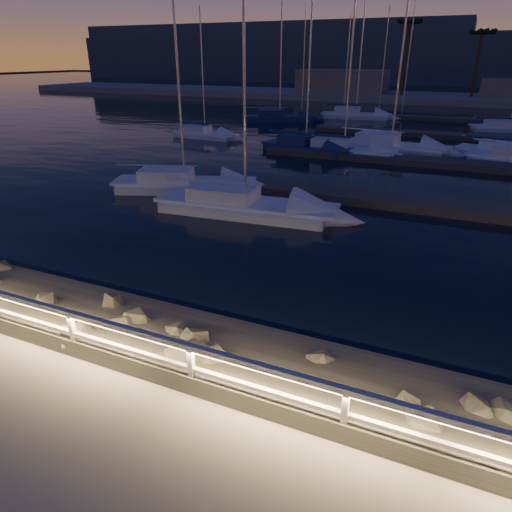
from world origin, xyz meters
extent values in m
plane|color=gray|center=(0.00, 0.00, 0.00)|extent=(400.00, 400.00, 0.00)
cube|color=#5F5C51|center=(0.00, 1.50, -0.30)|extent=(240.00, 3.45, 1.29)
plane|color=black|center=(0.00, 80.00, -0.60)|extent=(320.00, 320.00, 0.00)
plane|color=black|center=(0.00, 0.00, -1.20)|extent=(400.00, 400.00, 0.00)
cube|color=white|center=(-5.00, 0.00, 0.50)|extent=(0.11, 0.11, 1.00)
cube|color=white|center=(-2.00, 0.00, 0.50)|extent=(0.11, 0.11, 1.00)
cube|color=white|center=(1.00, 0.00, 0.50)|extent=(0.11, 0.11, 1.00)
cube|color=white|center=(0.00, 0.00, 1.00)|extent=(44.00, 0.12, 0.12)
cube|color=white|center=(0.00, 0.00, 0.50)|extent=(44.00, 0.09, 0.09)
cube|color=#EFBF6B|center=(0.00, -0.02, 0.92)|extent=(44.00, 0.04, 0.03)
sphere|color=#5F5C51|center=(-0.76, 1.79, -0.28)|extent=(1.09, 1.09, 1.09)
cube|color=#564F47|center=(0.00, 16.00, -0.40)|extent=(22.00, 2.00, 0.40)
cube|color=#564F47|center=(0.00, 26.00, -0.40)|extent=(22.00, 2.00, 0.40)
cube|color=#564F47|center=(0.00, 38.00, -0.40)|extent=(22.00, 2.00, 0.40)
cube|color=#564F47|center=(0.00, 50.00, -0.40)|extent=(22.00, 2.00, 0.40)
cube|color=gray|center=(0.00, 74.00, -0.20)|extent=(160.00, 14.00, 1.20)
cube|color=gray|center=(-18.00, 74.00, 1.80)|extent=(14.00, 8.00, 4.00)
cylinder|color=brown|center=(-8.00, 72.00, 5.65)|extent=(0.44, 0.44, 10.50)
cylinder|color=brown|center=(2.00, 73.00, 4.90)|extent=(0.44, 0.44, 9.00)
cube|color=#364254|center=(0.00, 130.00, 4.00)|extent=(220.00, 30.00, 14.00)
cube|color=#364254|center=(-60.00, 140.00, 6.00)|extent=(120.00, 25.00, 18.00)
cube|color=navy|center=(-8.54, 26.71, -0.45)|extent=(6.69, 3.52, 0.54)
cube|color=navy|center=(-8.54, 26.71, -0.11)|extent=(7.13, 3.33, 0.15)
cube|color=navy|center=(-9.40, 26.91, 0.24)|extent=(2.78, 2.12, 0.64)
cylinder|color=#B5B5BA|center=(-8.54, 26.71, 5.53)|extent=(0.12, 0.12, 11.07)
cylinder|color=#B5B5BA|center=(-9.83, 27.01, 0.73)|extent=(3.90, 0.98, 0.08)
cube|color=white|center=(-11.14, 14.16, -0.45)|extent=(7.32, 4.61, 0.54)
cube|color=white|center=(-11.14, 14.16, -0.11)|extent=(7.74, 4.49, 0.15)
cube|color=white|center=(-12.05, 13.82, 0.24)|extent=(3.14, 2.58, 0.64)
cylinder|color=#B5B5BA|center=(-11.14, 14.16, 6.03)|extent=(0.12, 0.12, 12.06)
cylinder|color=#B5B5BA|center=(-12.50, 13.65, 0.73)|extent=(4.09, 1.60, 0.08)
cube|color=white|center=(-6.54, 12.00, -0.45)|extent=(7.86, 3.20, 0.55)
cube|color=white|center=(-6.54, 12.00, -0.10)|extent=(8.47, 2.87, 0.15)
cube|color=white|center=(-7.60, 11.91, 0.25)|extent=(3.14, 2.17, 0.65)
cylinder|color=#B5B5BA|center=(-6.54, 12.00, 6.66)|extent=(0.12, 0.12, 13.32)
cylinder|color=#B5B5BA|center=(-8.13, 11.86, 0.76)|extent=(4.78, 0.49, 0.08)
cube|color=white|center=(-18.62, 29.29, -0.45)|extent=(5.73, 2.31, 0.48)
cube|color=white|center=(-18.62, 29.29, -0.15)|extent=(6.18, 2.07, 0.13)
cube|color=white|center=(-19.40, 29.35, 0.16)|extent=(2.28, 1.57, 0.56)
cylinder|color=#B5B5BA|center=(-18.62, 29.29, 4.80)|extent=(0.10, 0.10, 9.72)
cylinder|color=#B5B5BA|center=(-19.79, 29.38, 0.59)|extent=(3.50, 0.35, 0.07)
cube|color=white|center=(-5.71, 26.87, -0.45)|extent=(6.95, 2.58, 0.53)
cube|color=white|center=(-5.71, 26.87, -0.11)|extent=(7.51, 2.26, 0.15)
cube|color=white|center=(-6.66, 26.92, 0.23)|extent=(2.74, 1.83, 0.63)
cylinder|color=#B5B5BA|center=(-5.71, 26.87, 5.94)|extent=(0.12, 0.12, 11.91)
cylinder|color=#B5B5BA|center=(-7.14, 26.94, 0.72)|extent=(4.29, 0.26, 0.08)
cube|color=white|center=(4.69, 30.91, 0.19)|extent=(3.26, 2.48, 0.59)
cylinder|color=#B5B5BA|center=(4.19, 31.03, 0.64)|extent=(4.57, 1.13, 0.07)
cube|color=navy|center=(-16.72, 42.25, -0.45)|extent=(7.45, 5.14, 0.60)
cube|color=navy|center=(-16.72, 42.25, -0.07)|extent=(7.84, 5.07, 0.16)
cube|color=navy|center=(-17.61, 41.83, 0.32)|extent=(3.26, 2.78, 0.71)
cylinder|color=#B5B5BA|center=(-16.72, 42.25, 6.22)|extent=(0.13, 0.13, 12.35)
cylinder|color=#B5B5BA|center=(-18.06, 41.62, 0.87)|extent=(4.07, 1.95, 0.09)
cube|color=white|center=(-2.83, 29.76, -0.45)|extent=(7.96, 3.46, 0.60)
cube|color=white|center=(-2.83, 29.76, -0.07)|extent=(8.56, 3.15, 0.16)
cube|color=white|center=(-3.90, 29.88, 0.32)|extent=(3.21, 2.27, 0.71)
cylinder|color=#B5B5BA|center=(-2.83, 29.76, 6.74)|extent=(0.13, 0.13, 13.39)
cylinder|color=#B5B5BA|center=(-4.43, 29.95, 0.86)|extent=(4.80, 0.65, 0.09)
cube|color=white|center=(5.85, 44.63, -0.45)|extent=(6.84, 3.65, 0.47)
cube|color=white|center=(5.85, 44.63, -0.15)|extent=(7.29, 3.47, 0.13)
cube|color=white|center=(4.97, 44.42, 0.15)|extent=(2.85, 2.18, 0.55)
cylinder|color=#B5B5BA|center=(4.53, 44.31, 0.57)|extent=(3.97, 1.03, 0.07)
cube|color=white|center=(-9.68, 48.12, -0.45)|extent=(7.41, 3.28, 0.61)
cube|color=white|center=(-9.68, 48.12, -0.06)|extent=(7.96, 3.00, 0.17)
cube|color=white|center=(-10.67, 48.00, 0.32)|extent=(2.99, 2.13, 0.72)
cylinder|color=#B5B5BA|center=(-9.68, 48.12, 6.27)|extent=(0.13, 0.13, 12.44)
cylinder|color=#B5B5BA|center=(-11.16, 47.93, 0.88)|extent=(4.45, 0.66, 0.09)
camera|label=1|loc=(2.07, -6.03, 6.03)|focal=32.00mm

